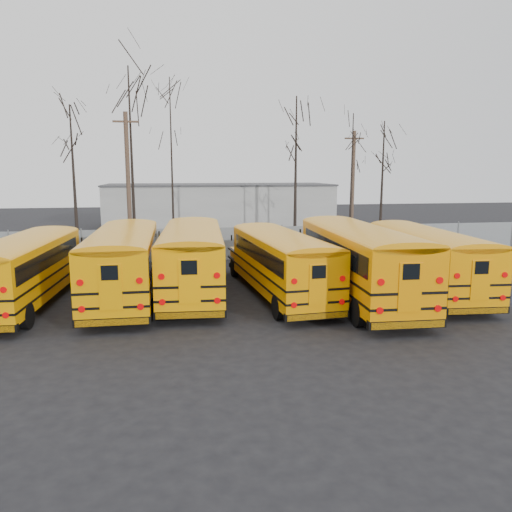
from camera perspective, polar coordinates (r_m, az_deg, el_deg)
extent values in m
plane|color=black|center=(19.20, -0.93, -6.69)|extent=(120.00, 120.00, 0.00)
cube|color=gray|center=(30.66, -4.35, 1.40)|extent=(40.00, 0.04, 2.00)
cube|color=#B6B6B1|center=(50.55, -4.24, 5.81)|extent=(22.00, 8.00, 4.00)
cylinder|color=black|center=(19.11, -24.75, -6.25)|extent=(0.32, 0.94, 0.93)
cylinder|color=black|center=(26.94, -23.69, -1.72)|extent=(0.32, 0.94, 0.93)
cylinder|color=black|center=(26.37, -19.36, -1.68)|extent=(0.32, 0.94, 0.93)
cube|color=#F19702|center=(21.98, -25.03, -1.35)|extent=(2.89, 8.74, 2.18)
cube|color=#F19702|center=(26.86, -21.43, -0.60)|extent=(2.18, 1.71, 0.93)
cube|color=black|center=(21.73, -25.28, -0.19)|extent=(2.86, 7.82, 0.65)
cube|color=black|center=(22.83, -24.27, -2.63)|extent=(3.02, 10.34, 0.08)
cube|color=black|center=(22.75, -24.36, -1.49)|extent=(3.02, 10.34, 0.08)
cube|color=black|center=(27.66, -20.96, -1.36)|extent=(2.23, 0.33, 0.24)
cylinder|color=#B20505|center=(17.87, -26.71, -6.08)|extent=(0.21, 0.05, 0.20)
cylinder|color=#B20505|center=(17.67, -26.91, -3.47)|extent=(0.21, 0.05, 0.20)
cylinder|color=black|center=(18.88, -19.05, -5.96)|extent=(0.28, 0.99, 0.99)
cylinder|color=black|center=(18.62, -12.20, -5.85)|extent=(0.28, 0.99, 0.99)
cylinder|color=black|center=(26.93, -16.16, -1.21)|extent=(0.28, 0.99, 0.99)
cylinder|color=black|center=(26.75, -11.38, -1.09)|extent=(0.28, 0.99, 0.99)
cube|color=orange|center=(21.59, -14.89, -0.64)|extent=(2.52, 9.24, 2.33)
cube|color=orange|center=(27.07, -13.77, 0.02)|extent=(2.24, 1.70, 0.99)
cube|color=black|center=(21.31, -15.00, 0.64)|extent=(2.56, 8.25, 0.69)
cube|color=black|center=(22.55, -14.61, -2.06)|extent=(2.56, 10.95, 0.09)
cube|color=black|center=(22.46, -14.67, -0.82)|extent=(2.56, 10.95, 0.09)
cube|color=black|center=(17.50, -16.08, -7.20)|extent=(2.54, 0.23, 0.28)
cube|color=black|center=(27.94, -13.61, -0.81)|extent=(2.38, 0.21, 0.26)
cube|color=orange|center=(17.09, -16.31, -3.48)|extent=(0.74, 0.04, 1.54)
cylinder|color=#B20505|center=(17.39, -19.31, -5.77)|extent=(0.22, 0.04, 0.22)
cylinder|color=#B20505|center=(17.16, -13.06, -5.67)|extent=(0.22, 0.04, 0.22)
cylinder|color=#B20505|center=(17.18, -19.47, -2.90)|extent=(0.22, 0.04, 0.22)
cylinder|color=#B20505|center=(16.95, -13.18, -2.76)|extent=(0.22, 0.04, 0.22)
cylinder|color=black|center=(19.06, -10.83, -5.43)|extent=(0.34, 1.02, 1.00)
cylinder|color=black|center=(19.00, -4.00, -5.32)|extent=(0.34, 1.02, 1.00)
cylinder|color=black|center=(27.24, -9.41, -0.83)|extent=(0.34, 1.02, 1.00)
cylinder|color=black|center=(27.20, -4.65, -0.74)|extent=(0.34, 1.02, 1.00)
cube|color=#FF9F02|center=(21.92, -7.30, -0.21)|extent=(3.08, 9.43, 2.35)
cube|color=#FF9F02|center=(27.45, -7.04, 0.37)|extent=(2.35, 1.84, 1.00)
cube|color=black|center=(21.64, -7.34, 1.07)|extent=(3.06, 8.44, 0.70)
cube|color=black|center=(22.89, -7.22, -1.63)|extent=(3.22, 11.15, 0.09)
cube|color=black|center=(22.80, -7.25, -0.40)|extent=(3.22, 11.15, 0.09)
cube|color=black|center=(17.76, -7.51, -6.63)|extent=(2.57, 0.38, 0.28)
cube|color=black|center=(28.33, -6.99, -0.46)|extent=(2.41, 0.35, 0.26)
cube|color=#FF9F02|center=(17.36, -7.61, -2.93)|extent=(0.75, 0.09, 1.55)
cylinder|color=#B20505|center=(17.57, -10.67, -5.21)|extent=(0.22, 0.05, 0.22)
cylinder|color=#B20505|center=(17.51, -4.44, -5.11)|extent=(0.22, 0.05, 0.22)
cylinder|color=#B20505|center=(17.36, -10.76, -2.34)|extent=(0.22, 0.05, 0.22)
cylinder|color=#B20505|center=(17.30, -4.48, -2.23)|extent=(0.22, 0.05, 0.22)
cylinder|color=black|center=(18.46, 2.54, -5.87)|extent=(0.34, 0.95, 0.93)
cylinder|color=black|center=(19.16, 8.60, -5.39)|extent=(0.34, 0.95, 0.93)
cylinder|color=black|center=(25.85, -2.48, -1.35)|extent=(0.34, 0.95, 0.93)
cylinder|color=black|center=(26.35, 2.00, -1.13)|extent=(0.34, 0.95, 0.93)
cube|color=orange|center=(21.34, 2.91, -0.73)|extent=(3.02, 8.82, 2.19)
cube|color=orange|center=(26.31, -0.40, -0.11)|extent=(2.22, 1.75, 0.93)
cube|color=black|center=(21.08, 3.08, 0.49)|extent=(2.98, 7.89, 0.65)
cube|color=black|center=(22.21, 2.30, -2.08)|extent=(3.18, 10.42, 0.08)
cube|color=black|center=(22.12, 2.30, -0.90)|extent=(3.18, 10.42, 0.08)
cube|color=black|center=(17.71, 6.97, -6.77)|extent=(2.39, 0.40, 0.26)
cube|color=black|center=(27.11, -0.77, -0.92)|extent=(2.24, 0.37, 0.24)
cube|color=orange|center=(17.33, 7.16, -3.32)|extent=(0.70, 0.09, 1.44)
cylinder|color=#B20505|center=(17.19, 4.37, -5.62)|extent=(0.21, 0.05, 0.20)
cylinder|color=#B20505|center=(17.82, 9.79, -5.18)|extent=(0.21, 0.05, 0.20)
cylinder|color=#B20505|center=(16.99, 4.41, -2.90)|extent=(0.21, 0.05, 0.20)
cylinder|color=#B20505|center=(17.62, 9.87, -2.55)|extent=(0.21, 0.05, 0.20)
cylinder|color=black|center=(17.97, 11.62, -6.31)|extent=(0.33, 1.05, 1.04)
cylinder|color=black|center=(18.87, 18.43, -5.85)|extent=(0.33, 1.05, 1.04)
cylinder|color=black|center=(26.17, 5.32, -1.12)|extent=(0.33, 1.05, 1.04)
cylinder|color=black|center=(26.80, 10.24, -0.98)|extent=(0.33, 1.05, 1.04)
cube|color=orange|center=(21.20, 11.74, -0.47)|extent=(2.95, 9.79, 2.45)
cube|color=orange|center=(26.72, 7.63, 0.20)|extent=(2.41, 1.85, 1.04)
cube|color=black|center=(20.92, 11.98, 0.91)|extent=(2.95, 8.75, 0.73)
cube|color=black|center=(22.17, 10.91, -1.99)|extent=(3.04, 11.58, 0.09)
cube|color=black|center=(22.07, 10.96, -0.67)|extent=(3.04, 11.58, 0.09)
cube|color=black|center=(17.21, 16.84, -7.44)|extent=(2.68, 0.32, 0.29)
cube|color=black|center=(27.61, 7.15, -0.69)|extent=(2.51, 0.30, 0.27)
cube|color=orange|center=(16.79, 17.21, -3.46)|extent=(0.78, 0.07, 1.62)
cylinder|color=#B20505|center=(16.58, 13.97, -6.09)|extent=(0.23, 0.05, 0.23)
cylinder|color=#B20505|center=(17.39, 20.09, -5.65)|extent=(0.23, 0.05, 0.23)
cylinder|color=#B20505|center=(16.35, 14.11, -2.92)|extent=(0.23, 0.05, 0.23)
cylinder|color=#B20505|center=(17.18, 20.27, -2.63)|extent=(0.23, 0.05, 0.23)
cylinder|color=black|center=(20.45, 19.63, -4.87)|extent=(0.33, 0.96, 0.94)
cylinder|color=black|center=(21.44, 24.80, -4.55)|extent=(0.33, 0.96, 0.94)
cylinder|color=black|center=(27.63, 12.67, -0.84)|extent=(0.33, 0.96, 0.94)
cylinder|color=black|center=(28.37, 16.76, -0.75)|extent=(0.33, 0.96, 0.94)
cube|color=#F69402|center=(23.38, 18.97, -0.28)|extent=(2.96, 8.90, 2.21)
cube|color=#F69402|center=(28.21, 14.55, 0.26)|extent=(2.23, 1.74, 0.94)
cube|color=black|center=(23.14, 19.23, 0.85)|extent=(2.93, 7.97, 0.66)
cube|color=black|center=(24.22, 18.10, -1.54)|extent=(3.10, 10.52, 0.08)
cube|color=black|center=(24.14, 18.16, -0.45)|extent=(3.10, 10.52, 0.08)
cube|color=black|center=(19.90, 23.91, -5.69)|extent=(2.42, 0.37, 0.26)
cube|color=black|center=(28.99, 14.00, -0.50)|extent=(2.27, 0.34, 0.24)
cube|color=#F69402|center=(19.56, 24.29, -2.56)|extent=(0.71, 0.09, 1.46)
cylinder|color=#B20505|center=(19.27, 21.85, -4.59)|extent=(0.21, 0.05, 0.21)
cylinder|color=#B20505|center=(20.15, 26.38, -4.30)|extent=(0.21, 0.05, 0.21)
cylinder|color=#B20505|center=(19.08, 22.01, -2.12)|extent=(0.21, 0.05, 0.21)
cylinder|color=#B20505|center=(19.98, 26.56, -1.94)|extent=(0.21, 0.05, 0.21)
cylinder|color=brown|center=(33.20, -14.38, 7.88)|extent=(0.28, 0.28, 9.06)
cube|color=brown|center=(33.32, -14.67, 14.64)|extent=(1.61, 0.17, 0.12)
cylinder|color=brown|center=(39.38, 11.00, 7.76)|extent=(0.26, 0.26, 8.40)
cube|color=brown|center=(39.43, 11.17, 13.05)|extent=(1.50, 0.18, 0.11)
cone|color=black|center=(36.51, -20.10, 8.30)|extent=(0.26, 0.26, 9.78)
cone|color=black|center=(33.79, -14.00, 10.37)|extent=(0.26, 0.26, 11.94)
cone|color=black|center=(34.26, -9.60, 10.08)|extent=(0.26, 0.26, 11.43)
cone|color=black|center=(34.84, 4.55, 9.30)|extent=(0.26, 0.26, 10.38)
cone|color=black|center=(38.23, 10.84, 8.58)|extent=(0.26, 0.26, 9.56)
cone|color=black|center=(38.99, 14.21, 8.10)|extent=(0.26, 0.26, 9.04)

